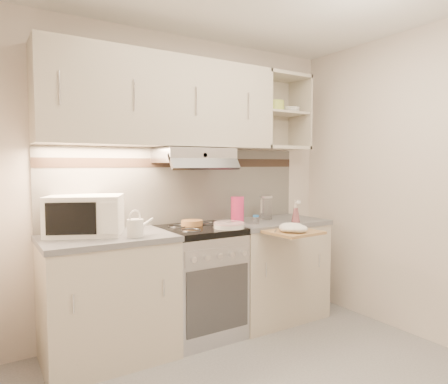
{
  "coord_description": "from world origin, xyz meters",
  "views": [
    {
      "loc": [
        -1.54,
        -1.73,
        1.41
      ],
      "look_at": [
        0.14,
        0.95,
        1.19
      ],
      "focal_mm": 32.0,
      "sensor_mm": 36.0,
      "label": 1
    }
  ],
  "objects_px": {
    "microwave": "(86,215)",
    "watering_can": "(136,227)",
    "glass_jar": "(266,207)",
    "pink_pitcher": "(237,209)",
    "cutting_board": "(293,232)",
    "plate_stack": "(229,225)",
    "electric_range": "(200,281)",
    "spray_bottle": "(296,213)"
  },
  "relations": [
    {
      "from": "microwave",
      "to": "glass_jar",
      "type": "bearing_deg",
      "value": 22.85
    },
    {
      "from": "electric_range",
      "to": "glass_jar",
      "type": "distance_m",
      "value": 0.93
    },
    {
      "from": "microwave",
      "to": "watering_can",
      "type": "xyz_separation_m",
      "value": [
        0.28,
        -0.26,
        -0.07
      ]
    },
    {
      "from": "glass_jar",
      "to": "cutting_board",
      "type": "relative_size",
      "value": 0.56
    },
    {
      "from": "electric_range",
      "to": "pink_pitcher",
      "type": "height_order",
      "value": "pink_pitcher"
    },
    {
      "from": "spray_bottle",
      "to": "cutting_board",
      "type": "distance_m",
      "value": 0.37
    },
    {
      "from": "microwave",
      "to": "glass_jar",
      "type": "xyz_separation_m",
      "value": [
        1.61,
        -0.04,
        -0.03
      ]
    },
    {
      "from": "microwave",
      "to": "plate_stack",
      "type": "height_order",
      "value": "microwave"
    },
    {
      "from": "pink_pitcher",
      "to": "cutting_board",
      "type": "relative_size",
      "value": 0.59
    },
    {
      "from": "plate_stack",
      "to": "glass_jar",
      "type": "xyz_separation_m",
      "value": [
        0.57,
        0.25,
        0.09
      ]
    },
    {
      "from": "plate_stack",
      "to": "cutting_board",
      "type": "xyz_separation_m",
      "value": [
        0.42,
        -0.29,
        -0.05
      ]
    },
    {
      "from": "plate_stack",
      "to": "microwave",
      "type": "bearing_deg",
      "value": 164.12
    },
    {
      "from": "microwave",
      "to": "plate_stack",
      "type": "xyz_separation_m",
      "value": [
        1.04,
        -0.3,
        -0.12
      ]
    },
    {
      "from": "electric_range",
      "to": "pink_pitcher",
      "type": "relative_size",
      "value": 3.95
    },
    {
      "from": "electric_range",
      "to": "cutting_board",
      "type": "bearing_deg",
      "value": -38.74
    },
    {
      "from": "spray_bottle",
      "to": "cutting_board",
      "type": "xyz_separation_m",
      "value": [
        -0.25,
        -0.25,
        -0.11
      ]
    },
    {
      "from": "watering_can",
      "to": "plate_stack",
      "type": "height_order",
      "value": "watering_can"
    },
    {
      "from": "electric_range",
      "to": "plate_stack",
      "type": "distance_m",
      "value": 0.53
    },
    {
      "from": "microwave",
      "to": "glass_jar",
      "type": "relative_size",
      "value": 2.83
    },
    {
      "from": "electric_range",
      "to": "spray_bottle",
      "type": "relative_size",
      "value": 4.39
    },
    {
      "from": "plate_stack",
      "to": "electric_range",
      "type": "bearing_deg",
      "value": 133.36
    },
    {
      "from": "electric_range",
      "to": "spray_bottle",
      "type": "distance_m",
      "value": 1.02
    },
    {
      "from": "microwave",
      "to": "plate_stack",
      "type": "relative_size",
      "value": 2.5
    },
    {
      "from": "watering_can",
      "to": "cutting_board",
      "type": "xyz_separation_m",
      "value": [
        1.18,
        -0.33,
        -0.1
      ]
    },
    {
      "from": "glass_jar",
      "to": "spray_bottle",
      "type": "relative_size",
      "value": 1.06
    },
    {
      "from": "electric_range",
      "to": "plate_stack",
      "type": "xyz_separation_m",
      "value": [
        0.17,
        -0.18,
        0.47
      ]
    },
    {
      "from": "microwave",
      "to": "pink_pitcher",
      "type": "distance_m",
      "value": 1.27
    },
    {
      "from": "plate_stack",
      "to": "glass_jar",
      "type": "bearing_deg",
      "value": 23.85
    },
    {
      "from": "microwave",
      "to": "cutting_board",
      "type": "xyz_separation_m",
      "value": [
        1.46,
        -0.59,
        -0.17
      ]
    },
    {
      "from": "pink_pitcher",
      "to": "cutting_board",
      "type": "bearing_deg",
      "value": -91.03
    },
    {
      "from": "watering_can",
      "to": "cutting_board",
      "type": "bearing_deg",
      "value": -34.2
    },
    {
      "from": "plate_stack",
      "to": "cutting_board",
      "type": "height_order",
      "value": "plate_stack"
    },
    {
      "from": "microwave",
      "to": "glass_jar",
      "type": "height_order",
      "value": "microwave"
    },
    {
      "from": "watering_can",
      "to": "glass_jar",
      "type": "xyz_separation_m",
      "value": [
        1.33,
        0.22,
        0.04
      ]
    },
    {
      "from": "microwave",
      "to": "watering_can",
      "type": "distance_m",
      "value": 0.39
    },
    {
      "from": "microwave",
      "to": "spray_bottle",
      "type": "bearing_deg",
      "value": 13.3
    },
    {
      "from": "pink_pitcher",
      "to": "glass_jar",
      "type": "height_order",
      "value": "pink_pitcher"
    },
    {
      "from": "microwave",
      "to": "pink_pitcher",
      "type": "bearing_deg",
      "value": 21.29
    },
    {
      "from": "spray_bottle",
      "to": "pink_pitcher",
      "type": "bearing_deg",
      "value": 165.89
    },
    {
      "from": "electric_range",
      "to": "microwave",
      "type": "relative_size",
      "value": 1.47
    },
    {
      "from": "electric_range",
      "to": "watering_can",
      "type": "bearing_deg",
      "value": -166.08
    },
    {
      "from": "microwave",
      "to": "cutting_board",
      "type": "distance_m",
      "value": 1.58
    }
  ]
}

